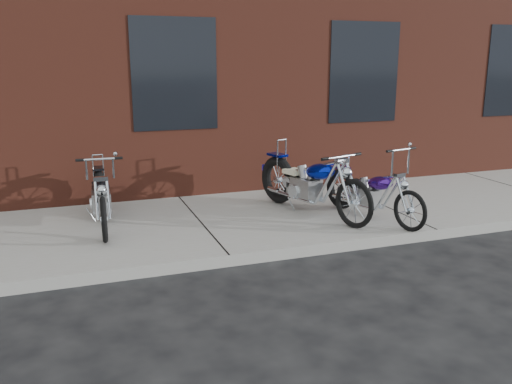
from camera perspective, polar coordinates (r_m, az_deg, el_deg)
name	(u,v)px	position (r m, az deg, el deg)	size (l,w,h in m)	color
ground	(230,267)	(6.62, -2.78, -7.89)	(120.00, 120.00, 0.00)	black
sidewalk	(200,226)	(7.96, -5.92, -3.57)	(22.00, 3.00, 0.15)	#9E9B8D
chopper_purple	(371,195)	(8.12, 11.99, -0.26)	(0.65, 1.95, 1.12)	black
chopper_blue	(310,185)	(8.22, 5.73, 0.69)	(0.89, 2.34, 1.05)	black
chopper_third	(101,199)	(7.93, -15.97, -0.72)	(0.51, 2.09, 1.06)	black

